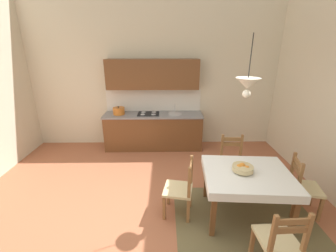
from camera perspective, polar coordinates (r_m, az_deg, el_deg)
The scene contains 11 objects.
ground_plane at distance 3.73m, azimuth -5.14°, elevation -23.22°, with size 6.70×6.40×0.10m, color #A86042.
wall_back at distance 5.70m, azimuth -3.65°, elevation 15.03°, with size 6.70×0.12×4.04m, color beige.
area_rug at distance 3.87m, azimuth 18.87°, elevation -21.44°, with size 2.10×1.60×0.01m, color brown.
kitchen_cabinetry at distance 5.60m, azimuth -3.81°, elevation 2.78°, with size 2.43×0.63×2.20m.
dining_table at distance 3.58m, azimuth 19.46°, elevation -12.84°, with size 1.32×1.13×0.75m.
dining_chair_kitchen_side at distance 4.40m, azimuth 15.99°, elevation -8.76°, with size 0.45×0.45×0.93m.
dining_chair_camera_side at distance 3.06m, azimuth 26.45°, elevation -24.84°, with size 0.44×0.44×0.93m.
dining_chair_window_side at distance 4.12m, azimuth 31.17°, elevation -13.18°, with size 0.51×0.51×0.93m.
dining_chair_tv_side at distance 3.53m, azimuth 3.26°, elevation -15.76°, with size 0.49×0.49×0.93m.
fruit_bowl at distance 3.48m, azimuth 18.50°, elevation -10.13°, with size 0.30×0.30×0.12m.
pendant_lamp at distance 3.14m, azimuth 19.63°, elevation 10.06°, with size 0.32×0.32×0.80m.
Camera 1 is at (0.27, -2.72, 2.49)m, focal length 23.90 mm.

